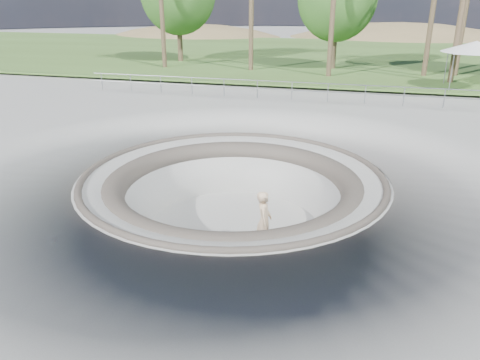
{
  "coord_description": "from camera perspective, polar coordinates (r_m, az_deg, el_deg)",
  "views": [
    {
      "loc": [
        4.1,
        -14.13,
        5.64
      ],
      "look_at": [
        0.26,
        -0.08,
        -0.1
      ],
      "focal_mm": 35.0,
      "sensor_mm": 36.0,
      "label": 1
    }
  ],
  "objects": [
    {
      "name": "ground",
      "position": [
        15.76,
        -0.85,
        0.53
      ],
      "size": [
        180.0,
        180.0,
        0.0
      ],
      "primitive_type": "plane",
      "color": "#9D9E98",
      "rests_on": "ground"
    },
    {
      "name": "canopy_white",
      "position": [
        32.83,
        26.81,
        14.28
      ],
      "size": [
        5.62,
        5.62,
        2.84
      ],
      "color": "gray",
      "rests_on": "ground"
    },
    {
      "name": "skate_bowl",
      "position": [
        16.5,
        -0.82,
        -5.41
      ],
      "size": [
        14.0,
        14.0,
        4.1
      ],
      "color": "#9D9E98",
      "rests_on": "ground"
    },
    {
      "name": "distant_hills",
      "position": [
        72.42,
        15.04,
        10.71
      ],
      "size": [
        103.2,
        45.0,
        28.6
      ],
      "color": "brown",
      "rests_on": "ground"
    },
    {
      "name": "grass_strip",
      "position": [
        48.61,
        10.69,
        14.74
      ],
      "size": [
        180.0,
        36.0,
        0.12
      ],
      "color": "#3E5A24",
      "rests_on": "ground"
    },
    {
      "name": "skater",
      "position": [
        14.49,
        2.94,
        -5.01
      ],
      "size": [
        0.59,
        0.79,
        1.97
      ],
      "primitive_type": "imported",
      "rotation": [
        0.0,
        0.0,
        1.74
      ],
      "color": "tan",
      "rests_on": "skateboard"
    },
    {
      "name": "skateboard",
      "position": [
        14.96,
        2.87,
        -8.46
      ],
      "size": [
        0.91,
        0.44,
        0.09
      ],
      "color": "#9A5A3D",
      "rests_on": "ground"
    },
    {
      "name": "safety_railing",
      "position": [
        26.91,
        6.35,
        10.78
      ],
      "size": [
        25.0,
        0.06,
        1.03
      ],
      "color": "gray",
      "rests_on": "ground"
    }
  ]
}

